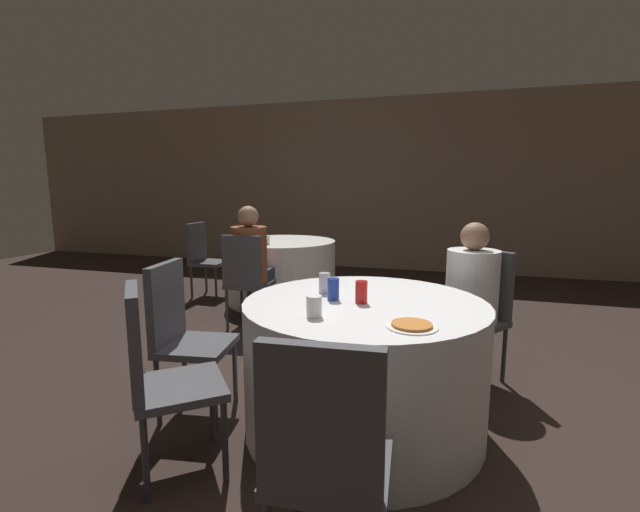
{
  "coord_description": "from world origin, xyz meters",
  "views": [
    {
      "loc": [
        0.18,
        -2.18,
        1.36
      ],
      "look_at": [
        -0.76,
        0.92,
        0.84
      ],
      "focal_mm": 24.0,
      "sensor_mm": 36.0,
      "label": 1
    }
  ],
  "objects_px": {
    "soda_can_silver": "(324,283)",
    "soda_can_blue": "(333,289)",
    "soda_can_red": "(361,292)",
    "table_near": "(364,364)",
    "chair_near_southwest": "(157,367)",
    "chair_near_northeast": "(479,304)",
    "pizza_plate_near": "(412,325)",
    "person_white_shirt": "(465,303)",
    "table_far": "(282,271)",
    "chair_far_west": "(203,253)",
    "person_floral_shirt": "(252,265)",
    "chair_far_south": "(246,274)",
    "chair_near_south": "(325,450)",
    "chair_near_west": "(181,326)"
  },
  "relations": [
    {
      "from": "table_near",
      "to": "chair_near_northeast",
      "type": "distance_m",
      "value": 1.1
    },
    {
      "from": "table_near",
      "to": "chair_near_west",
      "type": "xyz_separation_m",
      "value": [
        -1.08,
        -0.17,
        0.17
      ]
    },
    {
      "from": "chair_near_west",
      "to": "person_white_shirt",
      "type": "height_order",
      "value": "person_white_shirt"
    },
    {
      "from": "chair_far_west",
      "to": "person_floral_shirt",
      "type": "xyz_separation_m",
      "value": [
        1.11,
        -0.89,
        0.06
      ]
    },
    {
      "from": "person_white_shirt",
      "to": "soda_can_blue",
      "type": "distance_m",
      "value": 1.08
    },
    {
      "from": "person_floral_shirt",
      "to": "pizza_plate_near",
      "type": "height_order",
      "value": "person_floral_shirt"
    },
    {
      "from": "chair_near_south",
      "to": "soda_can_blue",
      "type": "distance_m",
      "value": 1.12
    },
    {
      "from": "chair_near_northeast",
      "to": "person_floral_shirt",
      "type": "relative_size",
      "value": 0.78
    },
    {
      "from": "table_near",
      "to": "chair_near_southwest",
      "type": "distance_m",
      "value": 1.1
    },
    {
      "from": "chair_near_northeast",
      "to": "person_white_shirt",
      "type": "xyz_separation_m",
      "value": [
        -0.1,
        -0.13,
        0.03
      ]
    },
    {
      "from": "chair_far_west",
      "to": "soda_can_silver",
      "type": "relative_size",
      "value": 7.56
    },
    {
      "from": "chair_near_northeast",
      "to": "chair_far_south",
      "type": "xyz_separation_m",
      "value": [
        -2.07,
        0.48,
        0.0
      ]
    },
    {
      "from": "chair_far_west",
      "to": "soda_can_red",
      "type": "height_order",
      "value": "chair_far_west"
    },
    {
      "from": "chair_near_northeast",
      "to": "soda_can_blue",
      "type": "height_order",
      "value": "chair_near_northeast"
    },
    {
      "from": "chair_far_south",
      "to": "chair_far_west",
      "type": "distance_m",
      "value": 1.53
    },
    {
      "from": "table_near",
      "to": "person_floral_shirt",
      "type": "relative_size",
      "value": 1.13
    },
    {
      "from": "soda_can_blue",
      "to": "soda_can_red",
      "type": "height_order",
      "value": "same"
    },
    {
      "from": "table_far",
      "to": "chair_near_south",
      "type": "relative_size",
      "value": 1.39
    },
    {
      "from": "chair_near_south",
      "to": "person_white_shirt",
      "type": "height_order",
      "value": "person_white_shirt"
    },
    {
      "from": "chair_near_southwest",
      "to": "soda_can_red",
      "type": "height_order",
      "value": "chair_near_southwest"
    },
    {
      "from": "chair_far_west",
      "to": "person_floral_shirt",
      "type": "relative_size",
      "value": 0.78
    },
    {
      "from": "person_floral_shirt",
      "to": "soda_can_silver",
      "type": "height_order",
      "value": "person_floral_shirt"
    },
    {
      "from": "soda_can_red",
      "to": "table_near",
      "type": "bearing_deg",
      "value": 75.99
    },
    {
      "from": "chair_near_northeast",
      "to": "soda_can_silver",
      "type": "height_order",
      "value": "chair_near_northeast"
    },
    {
      "from": "table_far",
      "to": "soda_can_silver",
      "type": "relative_size",
      "value": 10.5
    },
    {
      "from": "person_white_shirt",
      "to": "pizza_plate_near",
      "type": "height_order",
      "value": "person_white_shirt"
    },
    {
      "from": "soda_can_blue",
      "to": "chair_near_southwest",
      "type": "bearing_deg",
      "value": -133.88
    },
    {
      "from": "person_floral_shirt",
      "to": "soda_can_silver",
      "type": "xyz_separation_m",
      "value": [
        1.15,
        -1.4,
        0.2
      ]
    },
    {
      "from": "chair_near_northeast",
      "to": "pizza_plate_near",
      "type": "height_order",
      "value": "chair_near_northeast"
    },
    {
      "from": "chair_far_west",
      "to": "person_floral_shirt",
      "type": "height_order",
      "value": "person_floral_shirt"
    },
    {
      "from": "chair_far_south",
      "to": "soda_can_red",
      "type": "xyz_separation_m",
      "value": [
        1.4,
        -1.4,
        0.25
      ]
    },
    {
      "from": "chair_far_south",
      "to": "person_floral_shirt",
      "type": "relative_size",
      "value": 0.78
    },
    {
      "from": "soda_can_silver",
      "to": "soda_can_blue",
      "type": "bearing_deg",
      "value": -55.93
    },
    {
      "from": "chair_near_northeast",
      "to": "table_near",
      "type": "bearing_deg",
      "value": 90.0
    },
    {
      "from": "chair_near_west",
      "to": "chair_near_northeast",
      "type": "bearing_deg",
      "value": 112.04
    },
    {
      "from": "chair_near_west",
      "to": "chair_near_southwest",
      "type": "relative_size",
      "value": 1.0
    },
    {
      "from": "person_white_shirt",
      "to": "table_far",
      "type": "bearing_deg",
      "value": -2.34
    },
    {
      "from": "table_near",
      "to": "pizza_plate_near",
      "type": "xyz_separation_m",
      "value": [
        0.29,
        -0.38,
        0.38
      ]
    },
    {
      "from": "pizza_plate_near",
      "to": "chair_far_south",
      "type": "bearing_deg",
      "value": 134.39
    },
    {
      "from": "person_white_shirt",
      "to": "chair_near_northeast",
      "type": "bearing_deg",
      "value": -90.0
    },
    {
      "from": "pizza_plate_near",
      "to": "table_near",
      "type": "bearing_deg",
      "value": 127.07
    },
    {
      "from": "chair_near_southwest",
      "to": "chair_far_south",
      "type": "height_order",
      "value": "same"
    },
    {
      "from": "chair_far_south",
      "to": "chair_far_west",
      "type": "height_order",
      "value": "same"
    },
    {
      "from": "chair_near_south",
      "to": "soda_can_silver",
      "type": "bearing_deg",
      "value": 101.82
    },
    {
      "from": "soda_can_blue",
      "to": "soda_can_red",
      "type": "xyz_separation_m",
      "value": [
        0.16,
        -0.02,
        0.0
      ]
    },
    {
      "from": "chair_far_south",
      "to": "person_white_shirt",
      "type": "distance_m",
      "value": 2.06
    },
    {
      "from": "soda_can_silver",
      "to": "chair_near_south",
      "type": "bearing_deg",
      "value": -73.69
    },
    {
      "from": "person_white_shirt",
      "to": "chair_far_south",
      "type": "bearing_deg",
      "value": 19.86
    },
    {
      "from": "chair_near_northeast",
      "to": "soda_can_red",
      "type": "bearing_deg",
      "value": 90.92
    },
    {
      "from": "person_white_shirt",
      "to": "soda_can_silver",
      "type": "height_order",
      "value": "person_white_shirt"
    }
  ]
}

